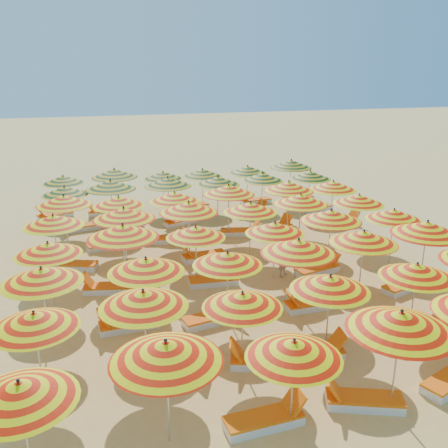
{
  "coord_description": "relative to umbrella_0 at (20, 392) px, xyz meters",
  "views": [
    {
      "loc": [
        -4.82,
        -16.71,
        7.36
      ],
      "look_at": [
        0.0,
        0.5,
        1.6
      ],
      "focal_mm": 40.0,
      "sensor_mm": 36.0,
      "label": 1
    }
  ],
  "objects": [
    {
      "name": "lounger_11",
      "position": [
        4.69,
        4.79,
        -1.76
      ],
      "size": [
        1.81,
        0.9,
        0.69
      ],
      "rotation": [
        0.0,
        0.0,
        0.19
      ],
      "color": "white",
      "rests_on": "ground"
    },
    {
      "name": "lounger_33",
      "position": [
        12.77,
        16.98,
        -1.76
      ],
      "size": [
        1.74,
        0.59,
        0.69
      ],
      "rotation": [
        0.0,
        0.0,
        3.15
      ],
      "color": "white",
      "rests_on": "ground"
    },
    {
      "name": "umbrella_43",
      "position": [
        2.77,
        17.04,
        0.22
      ],
      "size": [
        2.74,
        2.74,
        2.42
      ],
      "color": "silver",
      "rests_on": "ground"
    },
    {
      "name": "umbrella_0",
      "position": [
        0.0,
        0.0,
        0.0
      ],
      "size": [
        2.49,
        2.49,
        2.17
      ],
      "color": "silver",
      "rests_on": "ground"
    },
    {
      "name": "lounger_8",
      "position": [
        6.77,
        2.29,
        -1.76
      ],
      "size": [
        1.79,
        0.79,
        0.69
      ],
      "rotation": [
        0.0,
        0.0,
        -0.12
      ],
      "color": "white",
      "rests_on": "ground"
    },
    {
      "name": "umbrella_33",
      "position": [
        7.32,
        12.14,
        0.23
      ],
      "size": [
        2.86,
        2.86,
        2.43
      ],
      "color": "silver",
      "rests_on": "ground"
    },
    {
      "name": "umbrella_45",
      "position": [
        7.26,
        16.9,
        0.02
      ],
      "size": [
        2.23,
        2.23,
        2.19
      ],
      "color": "silver",
      "rests_on": "ground"
    },
    {
      "name": "lounger_30",
      "position": [
        2.18,
        16.97,
        -1.76
      ],
      "size": [
        1.8,
        0.82,
        0.69
      ],
      "rotation": [
        0.0,
        0.0,
        3.0
      ],
      "color": "white",
      "rests_on": "ground"
    },
    {
      "name": "umbrella_30",
      "position": [
        0.46,
        12.49,
        0.17
      ],
      "size": [
        2.88,
        2.88,
        2.36
      ],
      "color": "silver",
      "rests_on": "ground"
    },
    {
      "name": "umbrella_38",
      "position": [
        5.08,
        14.69,
        0.16
      ],
      "size": [
        2.57,
        2.57,
        2.35
      ],
      "color": "silver",
      "rests_on": "ground"
    },
    {
      "name": "umbrella_23",
      "position": [
        12.46,
        7.51,
        0.04
      ],
      "size": [
        2.35,
        2.35,
        2.21
      ],
      "color": "silver",
      "rests_on": "ground"
    },
    {
      "name": "umbrella_7",
      "position": [
        2.5,
        2.8,
        0.11
      ],
      "size": [
        2.81,
        2.81,
        2.29
      ],
      "color": "silver",
      "rests_on": "ground"
    },
    {
      "name": "lounger_2",
      "position": [
        6.99,
        0.19,
        -1.76
      ],
      "size": [
        1.83,
        1.16,
        0.69
      ],
      "rotation": [
        0.0,
        0.0,
        2.78
      ],
      "color": "white",
      "rests_on": "ground"
    },
    {
      "name": "lounger_25",
      "position": [
        3.03,
        14.66,
        -1.76
      ],
      "size": [
        1.81,
        0.89,
        0.69
      ],
      "rotation": [
        0.0,
        0.0,
        0.18
      ],
      "color": "white",
      "rests_on": "ground"
    },
    {
      "name": "lounger_6",
      "position": [
        3.09,
        2.85,
        -1.76
      ],
      "size": [
        1.82,
        1.22,
        0.69
      ],
      "rotation": [
        0.0,
        0.0,
        -0.41
      ],
      "color": "white",
      "rests_on": "ground"
    },
    {
      "name": "umbrella_18",
      "position": [
        0.1,
        7.25,
        0.01
      ],
      "size": [
        2.07,
        2.07,
        2.18
      ],
      "color": "silver",
      "rests_on": "ground"
    },
    {
      "name": "umbrella_27",
      "position": [
        7.52,
        9.77,
        0.07
      ],
      "size": [
        2.44,
        2.44,
        2.25
      ],
      "color": "silver",
      "rests_on": "ground"
    },
    {
      "name": "umbrella_3",
      "position": [
        7.59,
        -0.02,
        0.25
      ],
      "size": [
        2.8,
        2.8,
        2.45
      ],
      "color": "silver",
      "rests_on": "ground"
    },
    {
      "name": "umbrella_29",
      "position": [
        12.28,
        9.74,
        0.06
      ],
      "size": [
        2.5,
        2.5,
        2.24
      ],
      "color": "silver",
      "rests_on": "ground"
    },
    {
      "name": "lounger_29",
      "position": [
        -0.3,
        17.1,
        -1.76
      ],
      "size": [
        1.83,
        1.11,
        0.69
      ],
      "rotation": [
        0.0,
        0.0,
        3.47
      ],
      "color": "white",
      "rests_on": "ground"
    },
    {
      "name": "beachgoer_a",
      "position": [
        8.04,
        7.42,
        -1.13
      ],
      "size": [
        0.67,
        0.66,
        1.55
      ],
      "primitive_type": "imported",
      "rotation": [
        0.0,
        0.0,
        0.74
      ],
      "color": "tan",
      "rests_on": "ground"
    },
    {
      "name": "umbrella_2",
      "position": [
        5.18,
        0.02,
        -0.04
      ],
      "size": [
        2.13,
        2.13,
        2.12
      ],
      "color": "silver",
      "rests_on": "ground"
    },
    {
      "name": "umbrella_36",
      "position": [
        0.42,
        14.78,
        0.02
      ],
      "size": [
        2.59,
        2.59,
        2.19
      ],
      "color": "silver",
      "rests_on": "ground"
    },
    {
      "name": "umbrella_14",
      "position": [
        5.19,
        4.93,
        0.03
      ],
      "size": [
        2.11,
        2.11,
        2.2
      ],
      "color": "silver",
      "rests_on": "ground"
    },
    {
      "name": "lounger_16",
      "position": [
        9.36,
        7.32,
        -1.76
      ],
      "size": [
        1.82,
        0.99,
        0.69
      ],
      "rotation": [
        0.0,
        0.0,
        0.25
      ],
      "color": "white",
      "rests_on": "ground"
    },
    {
      "name": "umbrella_9",
      "position": [
        7.27,
        2.54,
        0.05
      ],
      "size": [
        2.34,
        2.34,
        2.22
      ],
      "color": "silver",
      "rests_on": "ground"
    },
    {
      "name": "umbrella_31",
      "position": [
        2.61,
        12.08,
        0.07
      ],
      "size": [
        2.82,
        2.82,
        2.25
      ],
      "color": "silver",
      "rests_on": "ground"
    },
    {
      "name": "lounger_17",
      "position": [
        0.66,
        10.15,
        -1.76
      ],
      "size": [
        1.83,
        1.13,
        0.69
      ],
      "rotation": [
        0.0,
        0.0,
        2.8
      ],
      "color": "white",
      "rests_on": "ground"
    },
    {
      "name": "umbrella_25",
      "position": [
        2.62,
        9.74,
        0.22
      ],
      "size": [
        2.61,
        2.61,
        2.42
      ],
      "color": "silver",
      "rests_on": "ground"
    },
    {
      "name": "lounger_19",
      "position": [
        2.1,
        12.04,
        -1.76
      ],
      "size": [
        1.81,
        0.89,
        0.69
      ],
      "rotation": [
        0.0,
        0.0,
        0.19
      ],
      "color": "white",
      "rests_on": "ground"
    },
    {
      "name": "umbrella_40",
      "position": [
        9.86,
        14.87,
        0.07
      ],
      "size": [
        2.8,
        2.8,
        2.25
      ],
      "color": "silver",
      "rests_on": "ground"
    },
    {
      "name": "lounger_12",
      "position": [
        7.88,
        4.82,
        -1.76
      ],
      "size": [
        1.75,
        0.64,
        0.69
      ],
      "rotation": [
        0.0,
        0.0,
        3.18
      ],
      "color": "white",
      "rests_on": "ground"
    },
    {
      "name": "umbrella_35",
      "position": [
        12.32,
        12.12,
        0.1
      ],
      "size": [
        2.34,
        2.34,
        2.28
      ],
      "color": "silver",
      "rests_on": "ground"
    },
    {
      "name": "umbrella_34",
      "position": [
        10.12,
        12.14,
        0.2
      ],
      "size": [
        2.87,
        2.87,
        2.4
      ],
      "color": "silver",
      "rests_on": "ground"
    },
    {
      "name": "umbrella_13",
      "position": [
        2.82,
        4.85,
        0.12
      ],
      "size": [
        2.58,
        2.58,
        2.3
      ],
      "color": "silver",
      "rests_on": "ground"
    },
    {
      "name": "lounger_22",
      "position": [
        9.62,
        12.25,
        -1.76
      ],
      "size": [
        1.82,
        1.2,
        0.69
      ],
      "rotation": [
        0.0,
        0.0,
        0.39
      ],
      "color": "white",
      "rests_on": "ground"
    },
    {
      "name": "lounger_31",
      "position": [
        6.67,
        16.83,
        -1.76
      ],
      "size": [
        1.82,
        1.03,
        0.69
      ],
      "rotation": [
        0.0,
        0.0,
        3.42
      ],
      "color": "white",
      "rests_on": "ground"
    },
    {
      "name": "umbrella_6",
      "position": [
        0.04,
        2.68,
        -0.04
      ],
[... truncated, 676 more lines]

